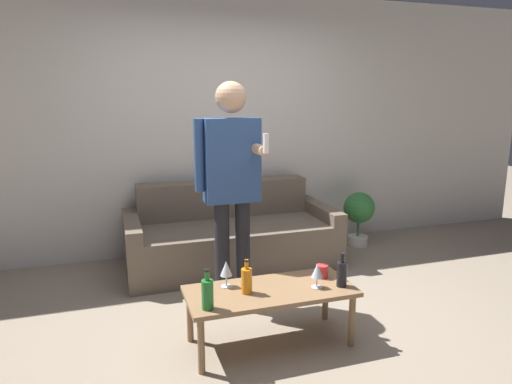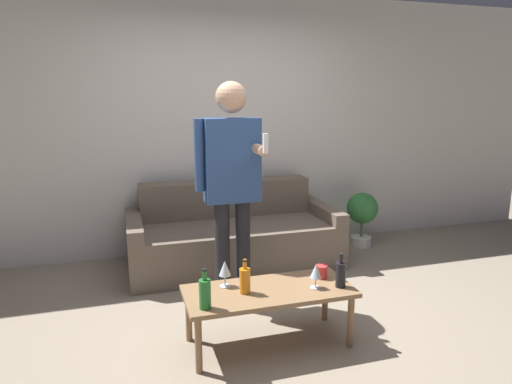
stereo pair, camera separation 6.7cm
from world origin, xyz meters
name	(u,v)px [view 1 (the left image)]	position (x,y,z in m)	size (l,w,h in m)	color
ground_plane	(280,330)	(0.00, 0.00, 0.00)	(16.00, 16.00, 0.00)	gray
wall_back	(216,125)	(0.00, 1.93, 1.35)	(8.00, 0.06, 2.70)	silver
couch	(230,235)	(0.01, 1.42, 0.29)	(2.04, 0.93, 0.80)	#6B5B4C
coffee_table	(270,295)	(-0.13, -0.14, 0.35)	(1.13, 0.49, 0.40)	#8E6B47
bottle_orange	(342,273)	(0.34, -0.25, 0.49)	(0.07, 0.07, 0.24)	black
bottle_green	(247,280)	(-0.30, -0.15, 0.49)	(0.07, 0.07, 0.23)	orange
bottle_dark	(207,293)	(-0.59, -0.29, 0.50)	(0.07, 0.07, 0.25)	#23752D
wine_glass_near	(226,269)	(-0.40, -0.01, 0.52)	(0.08, 0.08, 0.18)	silver
wine_glass_far	(317,271)	(0.18, -0.21, 0.51)	(0.08, 0.08, 0.17)	silver
cup_on_table	(322,271)	(0.29, -0.07, 0.44)	(0.09, 0.09, 0.09)	red
person_standing_front	(231,176)	(-0.21, 0.53, 1.05)	(0.50, 0.45, 1.77)	#232328
potted_plant	(359,212)	(1.51, 1.50, 0.39)	(0.34, 0.34, 0.61)	silver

